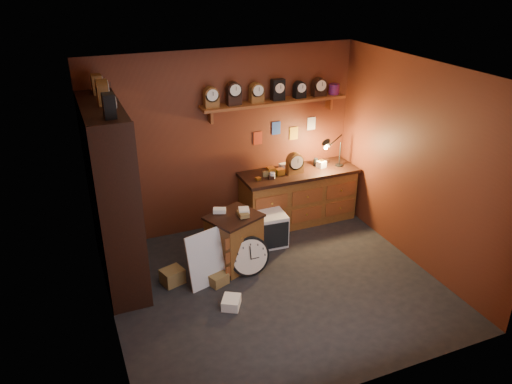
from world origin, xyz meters
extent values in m
plane|color=black|center=(0.00, 0.00, 0.00)|extent=(4.00, 4.00, 0.00)
cube|color=#612A17|center=(0.00, 1.80, 1.35)|extent=(4.00, 0.02, 2.70)
cube|color=#612A17|center=(0.00, -1.80, 1.35)|extent=(4.00, 0.02, 2.70)
cube|color=#612A17|center=(-2.00, 0.00, 1.35)|extent=(0.02, 3.60, 2.70)
cube|color=#612A17|center=(2.00, 0.00, 1.35)|extent=(0.02, 3.60, 2.70)
cube|color=beige|center=(0.00, 0.00, 2.70)|extent=(4.00, 3.60, 0.02)
cube|color=brown|center=(0.70, 1.65, 1.92)|extent=(2.20, 0.30, 0.04)
cube|color=brown|center=(-0.25, 1.72, 1.80)|extent=(0.04, 0.16, 0.20)
cube|color=brown|center=(1.65, 1.72, 1.80)|extent=(0.04, 0.16, 0.20)
cylinder|color=#B21419|center=(1.68, 1.65, 2.02)|extent=(0.16, 0.16, 0.15)
cube|color=#A22B13|center=(0.15, 1.79, 1.35)|extent=(0.14, 0.01, 0.20)
cube|color=#1C3D9B|center=(0.45, 1.79, 1.47)|extent=(0.14, 0.01, 0.20)
cube|color=gold|center=(0.75, 1.79, 1.35)|extent=(0.14, 0.01, 0.20)
cube|color=silver|center=(1.05, 1.79, 1.47)|extent=(0.14, 0.01, 0.20)
cube|color=black|center=(-1.98, 0.98, 1.15)|extent=(0.03, 1.60, 2.30)
cube|color=black|center=(-1.75, 0.20, 1.15)|extent=(0.45, 0.03, 2.30)
cube|color=black|center=(-1.75, 1.76, 1.15)|extent=(0.45, 0.03, 2.30)
cube|color=black|center=(-1.75, 0.98, 0.05)|extent=(0.43, 1.54, 0.03)
cube|color=black|center=(-1.75, 0.98, 0.55)|extent=(0.43, 1.54, 0.03)
cube|color=black|center=(-1.75, 0.98, 1.00)|extent=(0.43, 1.54, 0.03)
cube|color=black|center=(-1.75, 0.98, 1.45)|extent=(0.43, 1.54, 0.03)
cube|color=black|center=(-1.75, 0.98, 1.90)|extent=(0.43, 1.54, 0.03)
cube|color=black|center=(-1.75, 0.98, 2.28)|extent=(0.43, 1.54, 0.03)
cube|color=brown|center=(1.05, 1.48, 0.40)|extent=(1.76, 0.60, 0.80)
cube|color=black|center=(1.05, 1.48, 0.82)|extent=(1.82, 0.66, 0.05)
cube|color=brown|center=(1.05, 1.18, 0.40)|extent=(1.68, 0.02, 0.52)
cylinder|color=black|center=(1.73, 1.43, 0.86)|extent=(0.12, 0.12, 0.02)
cylinder|color=black|center=(1.73, 1.43, 1.05)|extent=(0.02, 0.02, 0.38)
cylinder|color=black|center=(1.61, 1.40, 1.29)|extent=(0.27, 0.09, 0.14)
cone|color=black|center=(1.47, 1.37, 1.25)|extent=(0.18, 0.14, 0.18)
cube|color=brown|center=(-0.31, 0.67, 0.36)|extent=(0.76, 0.71, 0.71)
cube|color=black|center=(-0.31, 0.67, 0.73)|extent=(0.82, 0.76, 0.03)
cube|color=brown|center=(-0.31, 0.41, 0.36)|extent=(0.51, 0.23, 0.61)
cylinder|color=black|center=(-0.21, 0.38, 0.27)|extent=(0.54, 0.17, 0.54)
cylinder|color=beige|center=(-0.21, 0.35, 0.27)|extent=(0.48, 0.11, 0.47)
cube|color=black|center=(-0.21, 0.34, 0.35)|extent=(0.01, 0.04, 0.17)
cube|color=black|center=(-0.15, 0.34, 0.25)|extent=(0.12, 0.01, 0.01)
cube|color=silver|center=(-0.77, 0.39, 0.00)|extent=(0.58, 0.31, 0.74)
cube|color=silver|center=(0.34, 1.01, 0.24)|extent=(0.49, 0.49, 0.49)
cube|color=black|center=(0.34, 0.77, 0.24)|extent=(0.40, 0.05, 0.39)
cube|color=olive|center=(-0.67, 0.32, 0.07)|extent=(0.29, 0.27, 0.14)
cube|color=white|center=(-0.67, -0.19, 0.06)|extent=(0.30, 0.31, 0.12)
cube|color=olive|center=(-1.20, 0.56, 0.10)|extent=(0.32, 0.29, 0.20)
camera|label=1|loc=(-2.24, -4.77, 3.79)|focal=35.00mm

